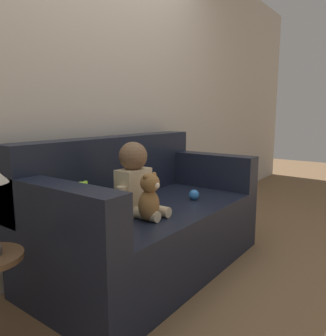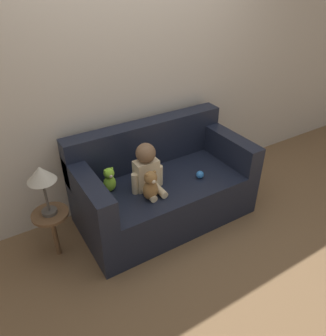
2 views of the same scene
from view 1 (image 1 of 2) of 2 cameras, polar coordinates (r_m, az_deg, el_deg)
ground_plane at (r=2.37m, az=-2.05°, el=-16.84°), size 12.00×12.00×0.00m
wall_back at (r=2.48m, az=-11.80°, el=15.09°), size 8.00×0.05×2.60m
couch at (r=2.27m, az=-3.16°, el=-9.09°), size 1.62×0.85×0.89m
person_baby at (r=1.97m, az=-4.85°, el=-2.43°), size 0.30×0.31×0.44m
teddy_bear_brown at (r=1.85m, az=-2.39°, el=-5.13°), size 0.13×0.13×0.28m
plush_toy_side at (r=1.88m, az=-14.00°, el=-5.79°), size 0.11×0.11×0.23m
toy_ball at (r=2.33m, az=5.42°, el=-4.65°), size 0.07×0.07×0.07m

